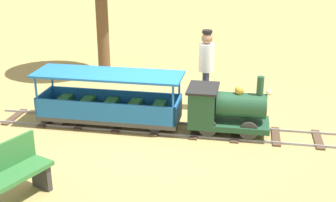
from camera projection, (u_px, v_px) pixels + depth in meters
ground_plane at (153, 128)px, 8.22m from camera, size 60.00×60.00×0.00m
track at (157, 127)px, 8.20m from camera, size 0.79×6.40×0.04m
locomotive at (224, 108)px, 7.84m from camera, size 0.75×1.44×1.06m
passenger_car at (109, 104)px, 8.22m from camera, size 0.85×2.70×0.97m
conductor_person at (206, 63)px, 8.82m from camera, size 0.30×0.30×1.62m
park_bench at (3, 179)px, 5.70m from camera, size 1.36×0.86×0.82m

